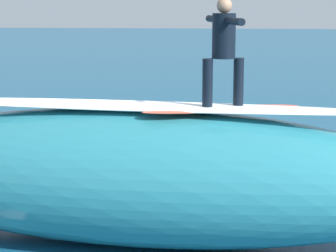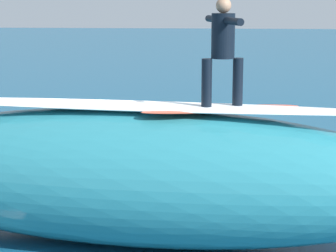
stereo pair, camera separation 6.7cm
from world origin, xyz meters
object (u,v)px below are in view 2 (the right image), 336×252
surfboard_riding (222,109)px  surfboard_paddling (130,178)px  surfer_riding (223,44)px  surfer_paddling (123,168)px

surfboard_riding → surfboard_paddling: surfboard_riding is taller
surfboard_riding → surfboard_paddling: 4.14m
surfer_riding → surfboard_riding: bearing=-63.2°
surfboard_riding → surfer_paddling: 4.15m
surfer_riding → surfboard_paddling: size_ratio=0.74×
surfboard_riding → surfer_paddling: size_ratio=1.24×
surfboard_riding → surfboard_paddling: size_ratio=1.14×
surfboard_riding → surfer_paddling: surfboard_riding is taller
surfboard_riding → surfer_riding: (-0.00, 0.00, 0.87)m
surfer_riding → surfer_paddling: (1.88, -3.26, -2.62)m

